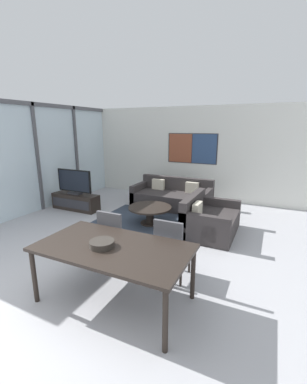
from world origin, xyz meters
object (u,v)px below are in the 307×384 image
at_px(television, 74,182).
at_px(sofa_main, 173,198).
at_px(dining_table, 113,251).
at_px(coffee_table, 150,211).
at_px(sofa_side, 208,220).
at_px(dining_chair_centre, 171,246).
at_px(tv_console, 76,202).
at_px(fruit_bowl, 102,243).
at_px(dining_chair_left, 114,235).

height_order(television, sofa_main, television).
bearing_deg(dining_table, television, 138.47).
distance_m(television, coffee_table, 2.34).
relative_size(sofa_side, dining_table, 0.74).
relative_size(coffee_table, dining_chair_centre, 1.05).
height_order(tv_console, dining_table, dining_table).
bearing_deg(fruit_bowl, dining_chair_left, 114.52).
height_order(television, fruit_bowl, television).
xyz_separation_m(television, fruit_bowl, (2.97, -2.80, 0.05)).
height_order(coffee_table, fruit_bowl, fruit_bowl).
bearing_deg(tv_console, dining_chair_centre, -28.96).
bearing_deg(dining_table, coffee_table, 106.61).
height_order(dining_table, dining_chair_centre, dining_chair_centre).
bearing_deg(tv_console, television, 90.00).
xyz_separation_m(tv_console, sofa_main, (2.30, 1.36, 0.05)).
distance_m(dining_chair_left, fruit_bowl, 0.91).
bearing_deg(dining_chair_left, fruit_bowl, -65.48).
distance_m(sofa_main, dining_table, 4.18).
height_order(coffee_table, dining_table, dining_table).
bearing_deg(television, sofa_main, 30.56).
bearing_deg(sofa_side, dining_chair_centre, 177.88).
relative_size(dining_table, fruit_bowl, 6.24).
bearing_deg(television, fruit_bowl, -43.34).
bearing_deg(dining_chair_centre, dining_chair_left, -177.34).
xyz_separation_m(dining_table, dining_chair_left, (-0.47, 0.72, -0.17)).
distance_m(sofa_side, fruit_bowl, 2.90).
xyz_separation_m(tv_console, dining_chair_left, (2.61, -2.01, 0.31)).
bearing_deg(dining_chair_centre, sofa_main, 110.74).
xyz_separation_m(television, dining_table, (3.08, -2.73, -0.06)).
height_order(tv_console, dining_chair_left, dining_chair_left).
distance_m(sofa_main, coffee_table, 1.45).
bearing_deg(tv_console, sofa_side, -0.43).
distance_m(sofa_side, dining_chair_centre, 1.96).
relative_size(tv_console, dining_table, 0.70).
bearing_deg(tv_console, sofa_main, 30.57).
relative_size(sofa_main, dining_chair_centre, 2.26).
xyz_separation_m(television, coffee_table, (2.30, -0.10, -0.45)).
xyz_separation_m(sofa_main, dining_chair_left, (0.31, -3.37, 0.26)).
bearing_deg(fruit_bowl, coffee_table, 103.97).
bearing_deg(dining_chair_centre, tv_console, 151.04).
xyz_separation_m(tv_console, dining_table, (3.08, -2.73, 0.48)).
xyz_separation_m(tv_console, dining_chair_centre, (3.56, -1.97, 0.31)).
xyz_separation_m(television, dining_chair_centre, (3.56, -1.97, -0.23)).
distance_m(sofa_main, dining_chair_left, 3.39).
bearing_deg(dining_chair_left, dining_table, -56.61).
height_order(sofa_side, dining_table, sofa_side).
relative_size(dining_table, dining_chair_left, 2.03).
bearing_deg(sofa_main, tv_console, -149.43).
xyz_separation_m(sofa_main, fruit_bowl, (0.67, -4.16, 0.54)).
bearing_deg(television, tv_console, -90.00).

